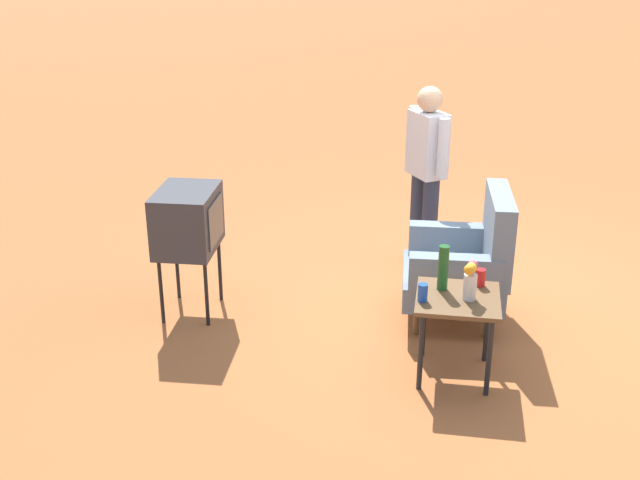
# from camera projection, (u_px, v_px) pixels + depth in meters

# --- Properties ---
(ground_plane) EXTENTS (60.00, 60.00, 0.00)m
(ground_plane) POSITION_uv_depth(u_px,v_px,m) (471.00, 304.00, 6.57)
(ground_plane) COLOR #AD6033
(armchair) EXTENTS (0.82, 0.82, 1.06)m
(armchair) POSITION_uv_depth(u_px,v_px,m) (466.00, 262.00, 6.13)
(armchair) COLOR brown
(armchair) RESTS_ON ground
(side_table) EXTENTS (0.56, 0.56, 0.60)m
(side_table) POSITION_uv_depth(u_px,v_px,m) (457.00, 308.00, 5.38)
(side_table) COLOR black
(side_table) RESTS_ON ground
(tv_on_stand) EXTENTS (0.62, 0.47, 1.03)m
(tv_on_stand) POSITION_uv_depth(u_px,v_px,m) (188.00, 221.00, 6.16)
(tv_on_stand) COLOR black
(tv_on_stand) RESTS_ON ground
(person_standing) EXTENTS (0.49, 0.38, 1.64)m
(person_standing) POSITION_uv_depth(u_px,v_px,m) (426.00, 167.00, 6.94)
(person_standing) COLOR #2D3347
(person_standing) RESTS_ON ground
(soda_can_blue) EXTENTS (0.07, 0.07, 0.12)m
(soda_can_blue) POSITION_uv_depth(u_px,v_px,m) (423.00, 293.00, 5.27)
(soda_can_blue) COLOR blue
(soda_can_blue) RESTS_ON side_table
(bottle_wine_green) EXTENTS (0.07, 0.07, 0.32)m
(bottle_wine_green) POSITION_uv_depth(u_px,v_px,m) (443.00, 268.00, 5.39)
(bottle_wine_green) COLOR #1E5623
(bottle_wine_green) RESTS_ON side_table
(soda_can_red) EXTENTS (0.07, 0.07, 0.12)m
(soda_can_red) POSITION_uv_depth(u_px,v_px,m) (481.00, 278.00, 5.48)
(soda_can_red) COLOR red
(soda_can_red) RESTS_ON side_table
(flower_vase) EXTENTS (0.14, 0.10, 0.27)m
(flower_vase) POSITION_uv_depth(u_px,v_px,m) (470.00, 279.00, 5.26)
(flower_vase) COLOR silver
(flower_vase) RESTS_ON side_table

